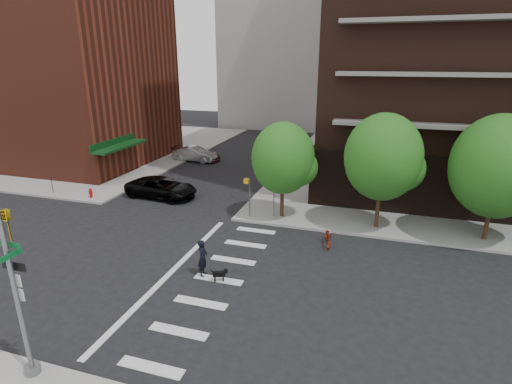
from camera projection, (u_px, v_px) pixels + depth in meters
name	position (u px, v px, depth m)	size (l,w,h in m)	color
ground	(163.00, 270.00, 19.87)	(120.00, 120.00, 0.00)	black
sidewalk_ne	(503.00, 177.00, 35.32)	(39.00, 33.00, 0.15)	gray
sidewalk_nw	(82.00, 146.00, 48.06)	(31.00, 33.00, 0.15)	gray
crosswalk	(203.00, 277.00, 19.25)	(3.85, 13.00, 0.01)	silver
midrise_nw	(50.00, 57.00, 39.18)	(21.40, 15.50, 20.00)	maroon
tree_a	(283.00, 158.00, 25.16)	(4.00, 4.00, 5.90)	#301E11
tree_b	(383.00, 157.00, 23.30)	(4.50, 4.50, 6.65)	#301E11
tree_c	(498.00, 167.00, 21.63)	(5.00, 5.00, 6.80)	#301E11
traffic_signal	(20.00, 307.00, 12.37)	(0.90, 0.75, 6.00)	slate
pedestrian_signal	(255.00, 192.00, 25.80)	(2.18, 0.67, 2.60)	slate
fire_hydrant	(91.00, 192.00, 29.73)	(0.24, 0.24, 0.73)	#A50C0C
parking_meter	(52.00, 183.00, 30.60)	(0.10, 0.08, 1.32)	black
parked_car_black	(161.00, 188.00, 30.16)	(5.48, 2.53, 1.52)	black
parked_car_maroon	(197.00, 154.00, 41.23)	(4.85, 1.97, 1.41)	#491A0F
parked_car_silver	(195.00, 154.00, 40.83)	(4.60, 1.60, 1.51)	gray
scooter	(328.00, 237.00, 22.43)	(0.65, 1.85, 0.97)	maroon
dog_walker	(203.00, 258.00, 19.14)	(0.44, 0.68, 1.85)	black
dog	(220.00, 274.00, 18.79)	(0.72, 0.41, 0.60)	black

